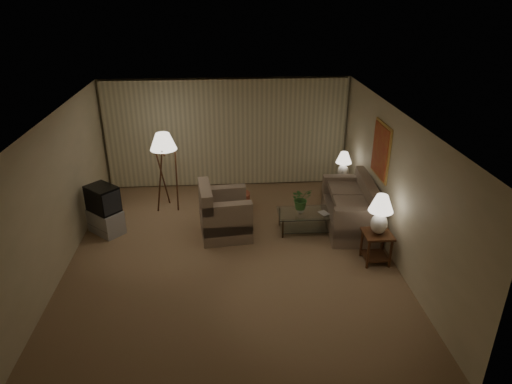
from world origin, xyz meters
TOP-DOWN VIEW (x-y plane):
  - ground at (0.00, 0.00)m, footprint 7.00×7.00m
  - room_shell at (0.02, 1.51)m, footprint 6.04×7.02m
  - sofa at (2.50, 0.96)m, footprint 1.99×1.22m
  - armchair at (-0.10, 0.85)m, footprint 1.24×1.20m
  - side_table_near at (2.65, -0.39)m, footprint 0.51×0.51m
  - side_table_far at (2.65, 2.21)m, footprint 0.49×0.41m
  - table_lamp_near at (2.65, -0.39)m, footprint 0.44×0.44m
  - table_lamp_far at (2.65, 2.21)m, footprint 0.36×0.36m
  - coffee_table at (1.60, 0.86)m, footprint 1.23×0.67m
  - tv_cabinet at (-2.55, 1.10)m, footprint 1.15×1.15m
  - crt_tv at (-2.55, 1.10)m, footprint 1.06×1.06m
  - floor_lamp at (-1.39, 2.13)m, footprint 0.58×0.58m
  - ottoman at (0.19, 1.99)m, footprint 0.58×0.58m
  - vase at (1.45, 0.86)m, footprint 0.17×0.17m
  - flowers at (1.45, 0.86)m, footprint 0.50×0.46m
  - book at (1.85, 0.76)m, footprint 0.24×0.27m

SIDE VIEW (x-z plane):
  - ground at x=0.00m, z-range 0.00..0.00m
  - ottoman at x=0.19m, z-range 0.00..0.38m
  - tv_cabinet at x=-2.55m, z-range 0.00..0.50m
  - coffee_table at x=1.60m, z-range 0.07..0.49m
  - side_table_far at x=2.65m, z-range 0.10..0.70m
  - side_table_near at x=2.65m, z-range 0.11..0.71m
  - sofa at x=2.50m, z-range 0.00..0.82m
  - book at x=1.85m, z-range 0.41..0.43m
  - armchair at x=-0.10m, z-range 0.00..0.87m
  - vase at x=1.45m, z-range 0.41..0.57m
  - crt_tv at x=-2.55m, z-range 0.50..1.03m
  - flowers at x=1.45m, z-range 0.57..1.03m
  - floor_lamp at x=-1.39m, z-range 0.04..1.83m
  - table_lamp_far at x=2.65m, z-range 0.66..1.28m
  - table_lamp_near at x=2.65m, z-range 0.67..1.43m
  - room_shell at x=0.02m, z-range 0.39..3.11m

